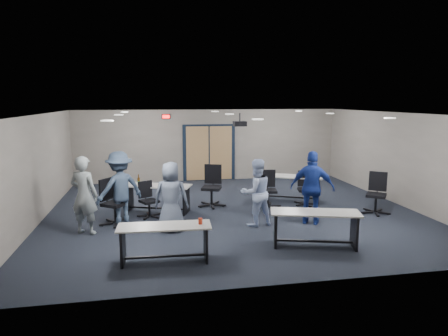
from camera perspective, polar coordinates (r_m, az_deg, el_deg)
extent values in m
plane|color=black|center=(11.15, 1.24, -6.23)|extent=(10.00, 10.00, 0.00)
cube|color=gray|center=(15.25, -2.17, 3.27)|extent=(10.00, 0.04, 2.70)
cube|color=gray|center=(6.61, 9.25, -5.47)|extent=(10.00, 0.04, 2.70)
cube|color=gray|center=(11.01, -25.14, -0.17)|extent=(0.04, 9.00, 2.70)
cube|color=gray|center=(12.84, 23.70, 1.22)|extent=(0.04, 9.00, 2.70)
cube|color=silver|center=(10.73, 1.30, 7.77)|extent=(10.00, 9.00, 0.04)
cube|color=black|center=(15.26, -2.14, 2.14)|extent=(2.00, 0.06, 2.20)
cube|color=#AA884D|center=(15.18, -3.81, 2.09)|extent=(0.85, 0.04, 2.05)
cube|color=#AA884D|center=(15.31, -0.47, 2.17)|extent=(0.85, 0.04, 2.05)
cube|color=black|center=(14.97, -8.29, 7.28)|extent=(0.32, 0.05, 0.18)
cube|color=#FF0C0C|center=(14.94, -8.28, 7.28)|extent=(0.26, 0.02, 0.12)
cylinder|color=black|center=(11.29, 2.28, 7.25)|extent=(0.04, 0.04, 0.24)
cube|color=black|center=(11.29, 2.27, 6.34)|extent=(0.35, 0.30, 0.14)
cylinder|color=black|center=(11.15, 2.44, 6.30)|extent=(0.08, 0.03, 0.08)
cube|color=#B0ACA6|center=(7.73, -8.52, -8.23)|extent=(1.79, 0.68, 0.03)
cube|color=black|center=(7.90, -14.25, -10.76)|extent=(0.08, 0.54, 0.69)
cube|color=black|center=(7.86, -2.64, -10.56)|extent=(0.08, 0.54, 0.69)
cube|color=black|center=(7.93, -8.41, -12.37)|extent=(1.57, 0.13, 0.04)
cylinder|color=red|center=(7.72, -3.39, -7.58)|extent=(0.08, 0.08, 0.12)
cube|color=#B0ACA6|center=(8.63, 12.90, -6.20)|extent=(1.95, 1.09, 0.03)
cube|color=black|center=(8.67, 7.36, -8.56)|extent=(0.20, 0.56, 0.72)
cube|color=black|center=(8.89, 18.12, -8.51)|extent=(0.20, 0.56, 0.72)
cube|color=black|center=(8.82, 12.75, -10.15)|extent=(1.60, 0.49, 0.04)
cube|color=#B0ACA6|center=(11.11, -9.58, -2.49)|extent=(1.96, 1.23, 0.03)
cube|color=black|center=(11.49, -13.45, -4.15)|extent=(0.24, 0.55, 0.73)
cube|color=black|center=(10.95, -5.42, -4.61)|extent=(0.24, 0.55, 0.73)
cube|color=black|center=(11.26, -9.49, -5.66)|extent=(1.57, 0.62, 0.04)
cube|color=#B0ACA6|center=(12.36, 9.46, -1.17)|extent=(2.00, 1.37, 0.03)
cube|color=black|center=(12.53, 5.55, -2.74)|extent=(0.29, 0.55, 0.74)
cube|color=black|center=(12.40, 13.32, -3.09)|extent=(0.29, 0.55, 0.74)
cube|color=black|center=(12.50, 9.38, -4.10)|extent=(1.56, 0.76, 0.04)
imported|color=gray|center=(9.68, -19.36, -3.69)|extent=(0.79, 0.68, 1.83)
imported|color=slate|center=(9.41, -7.57, -4.10)|extent=(0.90, 0.67, 1.66)
imported|color=#BFD2FD|center=(9.79, 4.60, -3.51)|extent=(0.93, 0.79, 1.66)
imported|color=navy|center=(10.12, 12.50, -2.78)|extent=(1.16, 0.90, 1.83)
imported|color=#364861|center=(10.17, -14.67, -2.81)|extent=(1.36, 1.18, 1.83)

